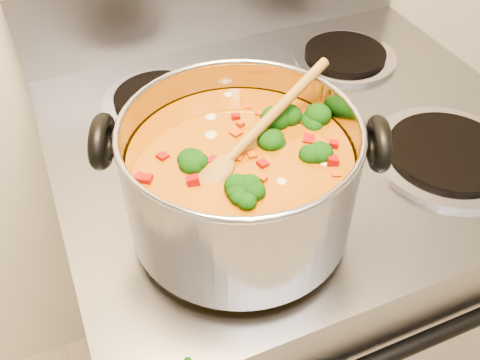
# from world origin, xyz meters

# --- Properties ---
(electric_range) EXTENTS (0.79, 0.71, 1.08)m
(electric_range) POSITION_xyz_m (-0.04, 1.16, 0.47)
(electric_range) COLOR gray
(electric_range) RESTS_ON ground
(stockpot) EXTENTS (0.35, 0.29, 0.17)m
(stockpot) POSITION_xyz_m (-0.21, 1.00, 1.01)
(stockpot) COLOR #9F9FA7
(stockpot) RESTS_ON electric_range
(wooden_spoon) EXTENTS (0.23, 0.13, 0.08)m
(wooden_spoon) POSITION_xyz_m (-0.20, 1.00, 1.07)
(wooden_spoon) COLOR olive
(wooden_spoon) RESTS_ON stockpot
(cooktop_crumbs) EXTENTS (0.05, 0.01, 0.01)m
(cooktop_crumbs) POSITION_xyz_m (-0.29, 0.84, 0.92)
(cooktop_crumbs) COLOR black
(cooktop_crumbs) RESTS_ON electric_range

